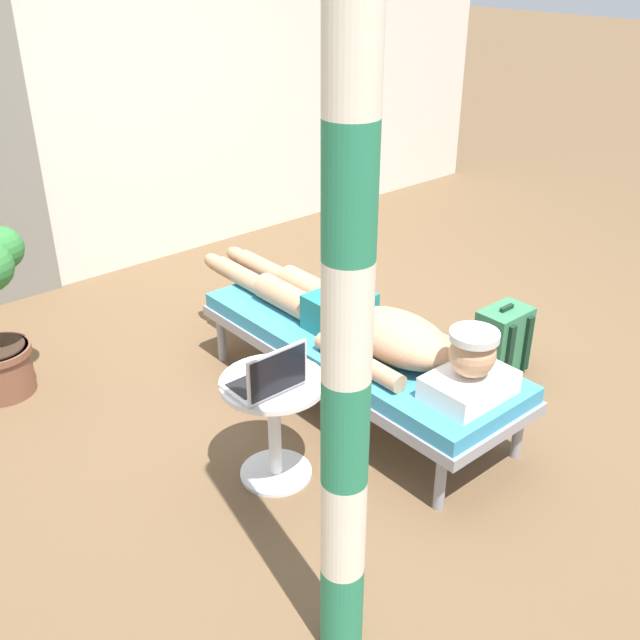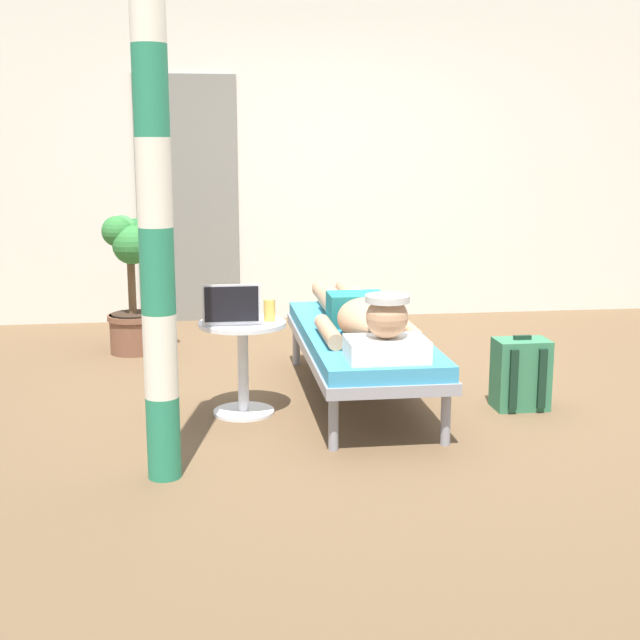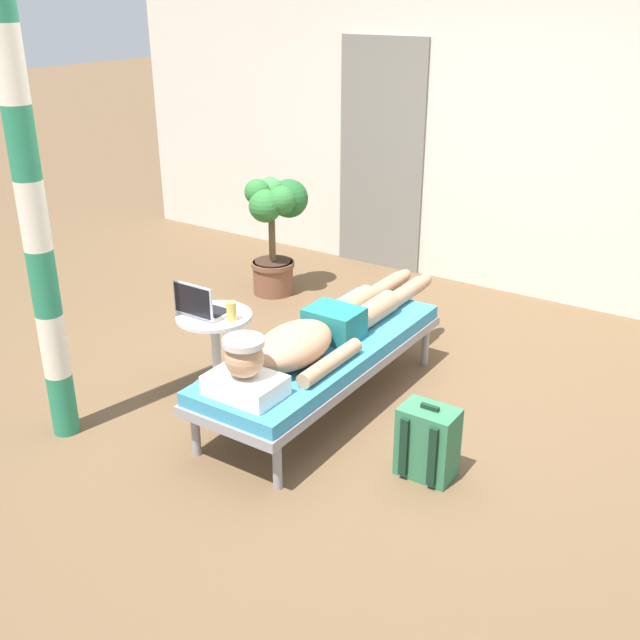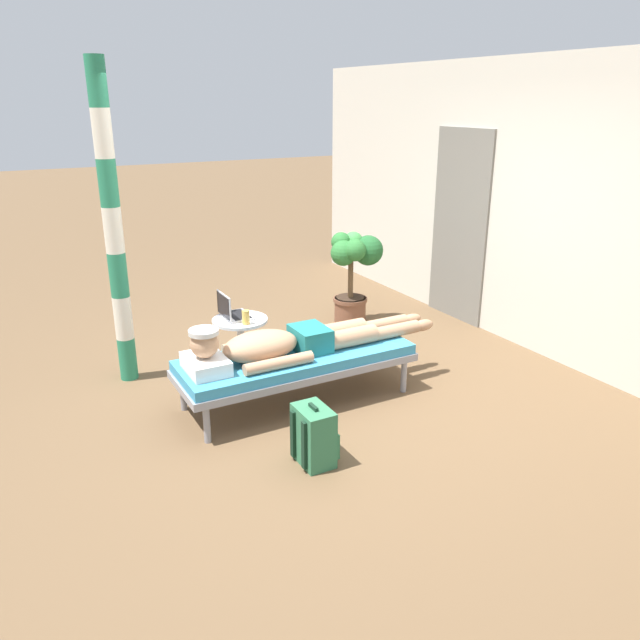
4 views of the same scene
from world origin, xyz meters
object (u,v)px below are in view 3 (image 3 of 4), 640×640
(lounge_chair, at_px, (323,355))
(laptop, at_px, (201,306))
(potted_plant, at_px, (276,224))
(porch_post, at_px, (33,215))
(drink_glass, at_px, (232,311))
(side_table, at_px, (215,338))
(person_reclining, at_px, (316,334))
(backpack, at_px, (428,442))

(lounge_chair, bearing_deg, laptop, -161.54)
(potted_plant, xyz_separation_m, porch_post, (0.30, -2.48, 0.70))
(drink_glass, bearing_deg, side_table, 178.69)
(drink_glass, relative_size, potted_plant, 0.12)
(lounge_chair, relative_size, side_table, 3.65)
(porch_post, bearing_deg, person_reclining, 43.29)
(porch_post, bearing_deg, drink_glass, 58.57)
(side_table, relative_size, potted_plant, 0.53)
(person_reclining, bearing_deg, potted_plant, 133.59)
(side_table, height_order, porch_post, porch_post)
(backpack, bearing_deg, porch_post, -157.95)
(potted_plant, relative_size, porch_post, 0.38)
(person_reclining, distance_m, backpack, 0.96)
(lounge_chair, bearing_deg, backpack, -19.36)
(lounge_chair, xyz_separation_m, person_reclining, (-0.00, -0.07, 0.17))
(lounge_chair, xyz_separation_m, laptop, (-0.75, -0.25, 0.24))
(backpack, relative_size, porch_post, 0.16)
(side_table, bearing_deg, drink_glass, -1.31)
(lounge_chair, xyz_separation_m, potted_plant, (-1.39, 1.38, 0.26))
(side_table, xyz_separation_m, porch_post, (-0.40, -0.90, 0.96))
(backpack, distance_m, porch_post, 2.39)
(side_table, bearing_deg, backpack, -3.91)
(potted_plant, bearing_deg, drink_glass, -61.91)
(person_reclining, xyz_separation_m, drink_glass, (-0.54, -0.13, 0.06))
(drink_glass, height_order, porch_post, porch_post)
(side_table, xyz_separation_m, potted_plant, (-0.70, 1.58, 0.25))
(backpack, bearing_deg, lounge_chair, 160.64)
(person_reclining, bearing_deg, lounge_chair, 90.00)
(person_reclining, relative_size, porch_post, 0.82)
(person_reclining, bearing_deg, laptop, -166.79)
(drink_glass, distance_m, backpack, 1.47)
(laptop, xyz_separation_m, backpack, (1.62, -0.06, -0.39))
(person_reclining, height_order, laptop, laptop)
(side_table, relative_size, laptop, 1.69)
(person_reclining, xyz_separation_m, side_table, (-0.69, -0.12, -0.16))
(side_table, bearing_deg, porch_post, -113.85)
(potted_plant, bearing_deg, porch_post, -83.15)
(person_reclining, distance_m, potted_plant, 2.01)
(laptop, xyz_separation_m, drink_glass, (0.21, 0.05, 0.00))
(person_reclining, bearing_deg, drink_glass, -166.64)
(person_reclining, height_order, backpack, person_reclining)
(potted_plant, bearing_deg, person_reclining, -46.41)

